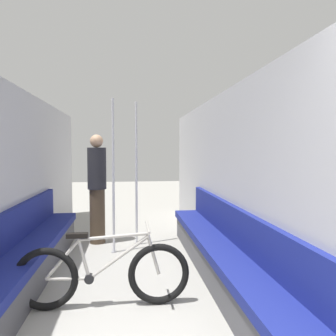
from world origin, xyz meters
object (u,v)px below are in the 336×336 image
at_px(bicycle, 103,275).
at_px(grab_pole_near, 136,176).
at_px(passenger_standing, 97,187).
at_px(bench_seat_row_left, 22,264).
at_px(grab_pole_far, 113,178).
at_px(bench_seat_row_right, 222,256).

xyz_separation_m(bicycle, grab_pole_near, (0.37, 2.06, 0.79)).
bearing_deg(bicycle, passenger_standing, 102.89).
height_order(bicycle, passenger_standing, passenger_standing).
height_order(bench_seat_row_left, grab_pole_near, grab_pole_near).
xyz_separation_m(bench_seat_row_left, grab_pole_far, (0.92, 1.24, 0.82)).
distance_m(bench_seat_row_left, grab_pole_near, 2.19).
xyz_separation_m(bench_seat_row_left, bench_seat_row_right, (2.20, 0.00, 0.00)).
bearing_deg(bench_seat_row_right, passenger_standing, 131.50).
bearing_deg(passenger_standing, bench_seat_row_right, -68.44).
distance_m(bench_seat_row_right, grab_pole_far, 1.96).
bearing_deg(grab_pole_near, passenger_standing, 163.43).
bearing_deg(grab_pole_near, bench_seat_row_left, -128.55).
relative_size(grab_pole_near, passenger_standing, 1.29).
bearing_deg(grab_pole_far, passenger_standing, 118.06).
bearing_deg(bench_seat_row_left, grab_pole_far, 53.38).
xyz_separation_m(bench_seat_row_left, grab_pole_near, (1.26, 1.59, 0.82)).
relative_size(grab_pole_near, grab_pole_far, 1.00).
xyz_separation_m(bench_seat_row_right, grab_pole_near, (-0.94, 1.59, 0.82)).
bearing_deg(bench_seat_row_left, passenger_standing, 70.38).
relative_size(bench_seat_row_left, grab_pole_far, 1.81).
relative_size(bench_seat_row_right, grab_pole_far, 1.81).
bearing_deg(grab_pole_far, bench_seat_row_left, -126.62).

